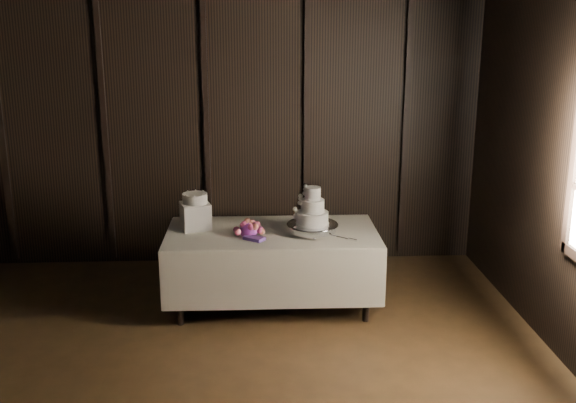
{
  "coord_description": "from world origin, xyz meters",
  "views": [
    {
      "loc": [
        0.52,
        -3.87,
        2.71
      ],
      "look_at": [
        0.83,
        2.17,
        1.05
      ],
      "focal_mm": 42.0,
      "sensor_mm": 36.0,
      "label": 1
    }
  ],
  "objects": [
    {
      "name": "wedding_cake",
      "position": [
        1.03,
        2.08,
        0.99
      ],
      "size": [
        0.34,
        0.3,
        0.35
      ],
      "rotation": [
        0.0,
        0.0,
        -0.35
      ],
      "color": "white",
      "rests_on": "cake_stand"
    },
    {
      "name": "box_pedestal",
      "position": [
        -0.05,
        2.3,
        0.89
      ],
      "size": [
        0.32,
        0.32,
        0.25
      ],
      "primitive_type": "cube",
      "rotation": [
        0.0,
        0.0,
        0.29
      ],
      "color": "white",
      "rests_on": "display_table"
    },
    {
      "name": "display_table",
      "position": [
        0.68,
        2.17,
        0.42
      ],
      "size": [
        2.0,
        1.05,
        0.76
      ],
      "rotation": [
        0.0,
        0.0,
        -0.01
      ],
      "color": "silver",
      "rests_on": "ground"
    },
    {
      "name": "cake_knife",
      "position": [
        1.25,
        1.98,
        0.77
      ],
      "size": [
        0.3,
        0.26,
        0.01
      ],
      "primitive_type": "cube",
      "rotation": [
        0.0,
        0.0,
        -0.7
      ],
      "color": "silver",
      "rests_on": "display_table"
    },
    {
      "name": "bouquet",
      "position": [
        0.46,
        2.05,
        0.83
      ],
      "size": [
        0.48,
        0.5,
        0.19
      ],
      "primitive_type": null,
      "rotation": [
        0.0,
        0.0,
        -0.63
      ],
      "color": "#C44E63",
      "rests_on": "display_table"
    },
    {
      "name": "small_cake",
      "position": [
        -0.05,
        2.3,
        1.06
      ],
      "size": [
        0.28,
        0.28,
        0.09
      ],
      "primitive_type": "cylinder",
      "rotation": [
        0.0,
        0.0,
        -0.24
      ],
      "color": "white",
      "rests_on": "box_pedestal"
    },
    {
      "name": "room",
      "position": [
        0.0,
        0.0,
        1.5
      ],
      "size": [
        6.08,
        7.08,
        3.08
      ],
      "color": "black",
      "rests_on": "ground"
    },
    {
      "name": "cake_stand",
      "position": [
        1.05,
        2.09,
        0.81
      ],
      "size": [
        0.55,
        0.55,
        0.09
      ],
      "primitive_type": "cylinder",
      "rotation": [
        0.0,
        0.0,
        0.15
      ],
      "color": "silver",
      "rests_on": "display_table"
    }
  ]
}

